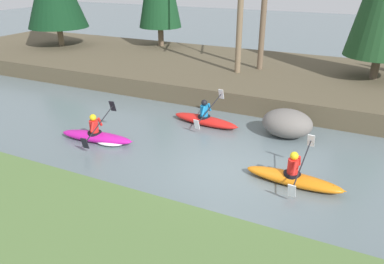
{
  "coord_description": "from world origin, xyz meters",
  "views": [
    {
      "loc": [
        3.09,
        -9.17,
        5.58
      ],
      "look_at": [
        -1.84,
        1.09,
        0.55
      ],
      "focal_mm": 35.0,
      "sensor_mm": 36.0,
      "label": 1
    }
  ],
  "objects_px": {
    "kayaker_trailing": "(99,137)",
    "boulder_midstream": "(287,123)",
    "kayaker_middle": "(206,119)",
    "kayaker_lead": "(294,178)"
  },
  "relations": [
    {
      "from": "kayaker_lead",
      "to": "kayaker_middle",
      "type": "height_order",
      "value": "same"
    },
    {
      "from": "kayaker_middle",
      "to": "boulder_midstream",
      "type": "height_order",
      "value": "kayaker_middle"
    },
    {
      "from": "kayaker_lead",
      "to": "boulder_midstream",
      "type": "bearing_deg",
      "value": 108.89
    },
    {
      "from": "kayaker_lead",
      "to": "kayaker_middle",
      "type": "distance_m",
      "value": 4.92
    },
    {
      "from": "kayaker_lead",
      "to": "boulder_midstream",
      "type": "xyz_separation_m",
      "value": [
        -0.93,
        3.19,
        0.28
      ]
    },
    {
      "from": "kayaker_trailing",
      "to": "kayaker_middle",
      "type": "bearing_deg",
      "value": 40.6
    },
    {
      "from": "kayaker_lead",
      "to": "kayaker_trailing",
      "type": "xyz_separation_m",
      "value": [
        -6.67,
        -0.1,
        -0.02
      ]
    },
    {
      "from": "kayaker_lead",
      "to": "boulder_midstream",
      "type": "distance_m",
      "value": 3.33
    },
    {
      "from": "kayaker_trailing",
      "to": "boulder_midstream",
      "type": "height_order",
      "value": "kayaker_trailing"
    },
    {
      "from": "kayaker_middle",
      "to": "boulder_midstream",
      "type": "xyz_separation_m",
      "value": [
        3.03,
        0.28,
        0.28
      ]
    }
  ]
}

